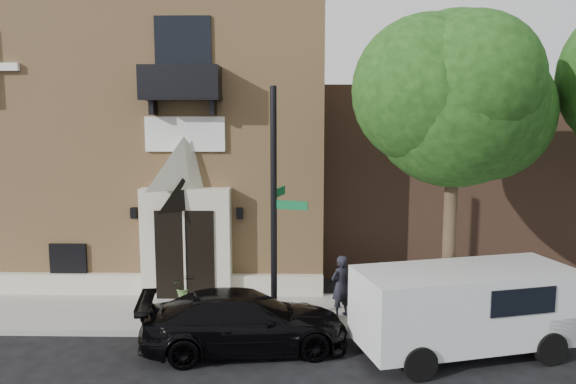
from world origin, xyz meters
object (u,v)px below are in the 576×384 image
black_sedan (245,321)px  fire_hydrant (494,313)px  pedestrian_near (340,286)px  street_sign (275,207)px  dumpster (476,303)px  cargo_van (472,306)px

black_sedan → fire_hydrant: size_ratio=6.15×
fire_hydrant → pedestrian_near: pedestrian_near is taller
black_sedan → street_sign: size_ratio=0.80×
black_sedan → dumpster: bearing=-85.3°
black_sedan → pedestrian_near: 3.02m
black_sedan → dumpster: 5.95m
fire_hydrant → dumpster: size_ratio=0.46×
cargo_van → fire_hydrant: 1.66m
fire_hydrant → street_sign: bearing=178.6°
street_sign → pedestrian_near: 2.84m
cargo_van → dumpster: 1.62m
black_sedan → cargo_van: 5.24m
cargo_van → dumpster: size_ratio=3.12×
street_sign → dumpster: size_ratio=3.56×
street_sign → fire_hydrant: bearing=14.9°
black_sedan → fire_hydrant: (6.17, 1.15, -0.16)m
fire_hydrant → dumpster: dumpster is taller
black_sedan → dumpster: black_sedan is taller
black_sedan → pedestrian_near: pedestrian_near is taller
street_sign → dumpster: 5.70m
fire_hydrant → dumpster: bearing=148.6°
street_sign → dumpster: street_sign is taller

